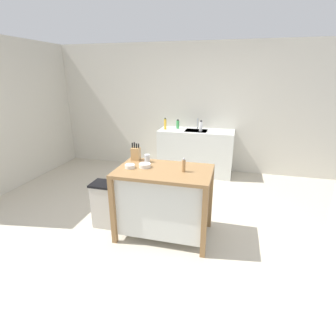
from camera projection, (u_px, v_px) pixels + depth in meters
name	position (u px, v px, depth m)	size (l,w,h in m)	color
ground_plane	(159.00, 228.00, 3.55)	(6.97, 6.97, 0.00)	#BCB29E
wall_back	(193.00, 109.00, 5.45)	(5.97, 0.10, 2.60)	beige
wall_left	(16.00, 114.00, 4.71)	(0.10, 3.17, 2.60)	beige
kitchen_island	(164.00, 199.00, 3.25)	(1.16, 0.72, 0.90)	olive
knife_block	(136.00, 154.00, 3.43)	(0.11, 0.09, 0.24)	tan
bowl_ceramic_wide	(145.00, 165.00, 3.19)	(0.15, 0.15, 0.05)	silver
bowl_ceramic_small	(130.00, 166.00, 3.16)	(0.12, 0.12, 0.04)	silver
drinking_cup	(147.00, 158.00, 3.37)	(0.07, 0.07, 0.10)	silver
pepper_grinder	(184.00, 165.00, 3.02)	(0.04, 0.04, 0.17)	#AD7F4C
trash_bin	(107.00, 204.00, 3.52)	(0.36, 0.28, 0.63)	#B7B2A8
sink_counter	(195.00, 152.00, 5.38)	(1.51, 0.60, 0.92)	silver
sink_faucet	(198.00, 124.00, 5.32)	(0.02, 0.02, 0.22)	#B7BCC1
bottle_dish_soap	(201.00, 126.00, 5.11)	(0.07, 0.07, 0.22)	white
bottle_hand_soap	(178.00, 124.00, 5.38)	(0.06, 0.06, 0.19)	green
bottle_spray_cleaner	(165.00, 124.00, 5.29)	(0.05, 0.05, 0.23)	yellow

